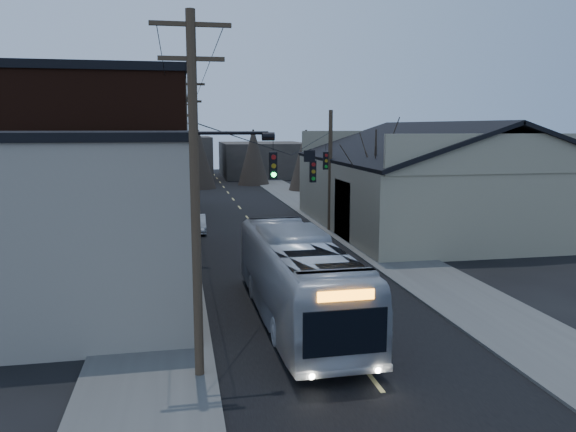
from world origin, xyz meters
The scene contains 14 objects.
ground centered at (0.00, 0.00, 0.00)m, with size 160.00×160.00×0.00m, color black.
road_surface centered at (0.00, 30.00, 0.01)m, with size 9.00×110.00×0.02m, color black.
sidewalk_left centered at (-6.50, 30.00, 0.06)m, with size 4.00×110.00×0.12m, color #474744.
sidewalk_right centered at (6.50, 30.00, 0.06)m, with size 4.00×110.00×0.12m, color #474744.
building_clapboard centered at (-9.00, 9.00, 3.50)m, with size 8.00×8.00×7.00m, color gray.
building_brick centered at (-10.00, 20.00, 5.00)m, with size 10.00×12.00×10.00m, color black.
building_left_far centered at (-9.50, 36.00, 3.50)m, with size 9.00×14.00×7.00m, color #302B26.
warehouse centered at (13.00, 25.00, 2.70)m, with size 16.16×20.60×7.73m.
building_far_left centered at (-6.00, 65.00, 3.00)m, with size 10.00×12.00×6.00m, color #302B26.
building_far_right centered at (7.00, 70.00, 2.50)m, with size 12.00×14.00×5.00m, color #302B26.
bare_tree centered at (6.50, 20.00, 3.60)m, with size 0.40×0.40×7.20m, color black.
utility_lines centered at (-3.11, 24.14, 4.95)m, with size 11.24×45.28×10.50m.
bus centered at (-1.10, 7.29, 1.68)m, with size 2.81×12.03×3.35m, color #A9AEB6.
parked_car centered at (-4.30, 26.38, 0.61)m, with size 1.29×3.70×1.22m, color #B0B4B9.
Camera 1 is at (-5.45, -12.91, 7.38)m, focal length 35.00 mm.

